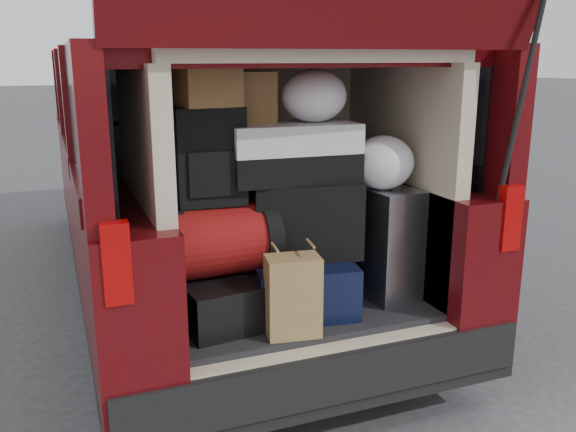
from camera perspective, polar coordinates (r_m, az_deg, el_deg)
name	(u,v)px	position (r m, az deg, el deg)	size (l,w,h in m)	color
ground	(304,418)	(3.16, 1.46, -18.38)	(80.00, 80.00, 0.00)	#353537
minivan	(206,172)	(4.49, -7.68, 4.10)	(1.90, 5.35, 2.77)	black
load_floor	(283,343)	(3.24, -0.42, -11.84)	(1.24, 1.05, 0.55)	black
black_hardshell	(217,296)	(2.85, -6.64, -7.45)	(0.38, 0.53, 0.21)	black
navy_hardshell	(298,280)	(2.98, 0.96, -5.99)	(0.46, 0.57, 0.25)	black
silver_roller	(384,242)	(3.08, 8.95, -2.40)	(0.23, 0.37, 0.56)	silver
kraft_bag	(293,296)	(2.64, 0.46, -7.50)	(0.23, 0.15, 0.36)	olive
red_duffel	(220,240)	(2.77, -6.38, -2.21)	(0.50, 0.32, 0.32)	maroon
black_soft_case	(305,218)	(2.90, 1.63, -0.20)	(0.50, 0.30, 0.36)	black
backpack	(209,156)	(2.72, -7.39, 5.59)	(0.30, 0.18, 0.43)	black
twotone_duffel	(291,152)	(2.85, 0.33, 6.00)	(0.60, 0.31, 0.27)	silver
grocery_sack_lower	(208,80)	(2.68, -7.50, 12.51)	(0.25, 0.20, 0.22)	brown
grocery_sack_upper	(247,97)	(2.84, -3.83, 11.02)	(0.23, 0.19, 0.23)	brown
plastic_bag_center	(314,96)	(2.85, 2.46, 11.18)	(0.30, 0.28, 0.24)	white
plastic_bag_right	(383,163)	(2.95, 8.89, 4.96)	(0.30, 0.28, 0.26)	white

